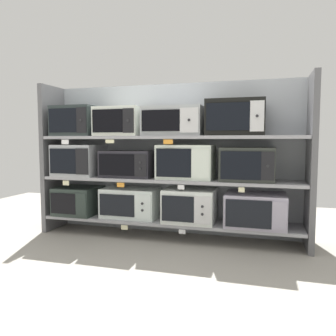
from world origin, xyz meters
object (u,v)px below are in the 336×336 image
at_px(microwave_8, 78,121).
at_px(microwave_11, 236,118).
at_px(microwave_2, 190,205).
at_px(microwave_0, 79,200).
at_px(microwave_6, 186,162).
at_px(microwave_1, 131,203).
at_px(microwave_5, 128,164).
at_px(microwave_3, 255,210).
at_px(microwave_4, 79,160).
at_px(microwave_7, 247,164).
at_px(microwave_10, 174,121).
at_px(microwave_9, 121,122).

distance_m(microwave_8, microwave_11, 1.63).
bearing_deg(microwave_2, microwave_11, 0.00).
height_order(microwave_0, microwave_6, microwave_6).
height_order(microwave_1, microwave_5, microwave_5).
xyz_separation_m(microwave_3, microwave_11, (-0.19, 0.00, 0.84)).
bearing_deg(microwave_4, microwave_5, -0.02).
relative_size(microwave_5, microwave_7, 1.09).
distance_m(microwave_0, microwave_10, 1.34).
xyz_separation_m(microwave_5, microwave_11, (1.06, 0.00, 0.44)).
bearing_deg(microwave_7, microwave_10, 179.96).
distance_m(microwave_8, microwave_9, 0.49).
xyz_separation_m(microwave_2, microwave_5, (-0.64, -0.00, 0.39)).
distance_m(microwave_1, microwave_10, 0.94).
relative_size(microwave_2, microwave_3, 0.90).
relative_size(microwave_3, microwave_5, 1.03).
relative_size(microwave_4, microwave_6, 0.87).
height_order(microwave_2, microwave_5, microwave_5).
xyz_separation_m(microwave_10, microwave_11, (0.59, -0.00, 0.02)).
relative_size(microwave_6, microwave_8, 1.18).
relative_size(microwave_6, microwave_7, 1.10).
height_order(microwave_0, microwave_1, microwave_1).
bearing_deg(microwave_11, microwave_7, -0.16).
distance_m(microwave_10, microwave_11, 0.59).
xyz_separation_m(microwave_2, microwave_11, (0.42, 0.00, 0.83)).
bearing_deg(microwave_9, microwave_1, 0.12).
height_order(microwave_5, microwave_9, microwave_9).
relative_size(microwave_8, microwave_9, 0.98).
relative_size(microwave_2, microwave_8, 1.09).
bearing_deg(microwave_9, microwave_10, 0.03).
relative_size(microwave_5, microwave_8, 1.18).
relative_size(microwave_5, microwave_6, 0.99).
distance_m(microwave_4, microwave_11, 1.68).
bearing_deg(microwave_8, microwave_1, 0.02).
bearing_deg(microwave_7, microwave_6, 179.99).
relative_size(microwave_0, microwave_9, 0.94).
distance_m(microwave_6, microwave_7, 0.58).
bearing_deg(microwave_6, microwave_0, 179.99).
bearing_deg(microwave_6, microwave_3, -0.01).
relative_size(microwave_2, microwave_11, 0.93).
distance_m(microwave_0, microwave_7, 1.80).
height_order(microwave_3, microwave_7, microwave_7).
height_order(microwave_1, microwave_3, microwave_3).
bearing_deg(microwave_5, microwave_1, 0.94).
height_order(microwave_2, microwave_6, microwave_6).
height_order(microwave_0, microwave_2, microwave_2).
bearing_deg(microwave_9, microwave_2, 0.01).
xyz_separation_m(microwave_8, microwave_11, (1.63, 0.00, 0.01)).
relative_size(microwave_5, microwave_11, 1.01).
distance_m(microwave_0, microwave_5, 0.70).
height_order(microwave_1, microwave_4, microwave_4).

